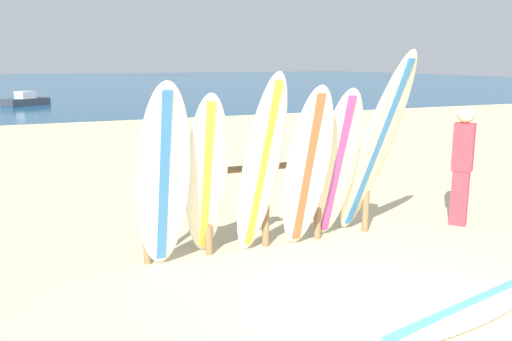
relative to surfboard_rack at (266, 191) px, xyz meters
name	(u,v)px	position (x,y,z in m)	size (l,w,h in m)	color
ocean_water	(52,82)	(0.47, 55.22, -0.70)	(120.00, 80.00, 0.01)	navy
surfboard_rack	(266,191)	(0.00, 0.00, 0.00)	(3.04, 0.09, 1.15)	olive
surfboard_leaning_far_left	(163,180)	(-1.35, -0.40, 0.34)	(0.59, 0.77, 2.09)	white
surfboard_leaning_left	(206,179)	(-0.85, -0.28, 0.28)	(0.62, 1.03, 1.96)	silver
surfboard_leaning_center_left	(261,167)	(-0.22, -0.36, 0.38)	(0.61, 0.83, 2.16)	white
surfboard_leaning_center	(307,170)	(0.33, -0.43, 0.31)	(0.63, 0.90, 2.02)	silver
surfboard_leaning_center_right	(336,167)	(0.83, -0.27, 0.29)	(0.64, 0.93, 1.97)	beige
surfboard_leaning_right	(376,148)	(1.34, -0.34, 0.50)	(0.61, 1.22, 2.40)	beige
surfboard_lying_on_sand	(467,307)	(0.97, -2.35, -0.67)	(2.51, 1.08, 0.08)	white
beachgoer_standing	(462,161)	(2.84, -0.27, 0.21)	(0.30, 0.31, 1.66)	#D8333F
small_boat_offshore	(26,100)	(-2.44, 24.36, -0.44)	(2.40, 2.11, 0.71)	#333842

